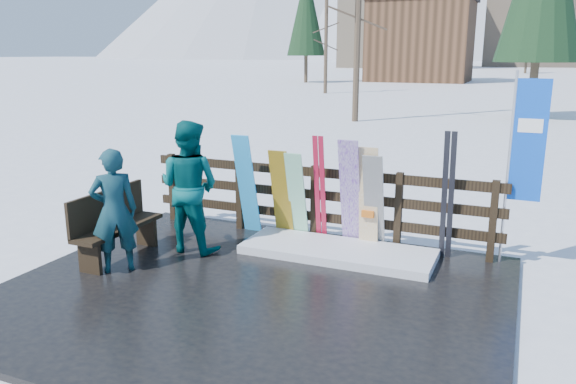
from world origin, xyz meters
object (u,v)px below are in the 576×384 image
at_px(bench, 114,223).
at_px(person_front, 114,211).
at_px(snowboard_0, 247,185).
at_px(snowboard_3, 350,194).
at_px(snowboard_4, 374,203).
at_px(rental_flag, 524,148).
at_px(snowboard_1, 297,197).
at_px(snowboard_2, 282,194).
at_px(person_back, 189,187).
at_px(snowboard_5, 368,199).

distance_m(bench, person_front, 0.58).
distance_m(snowboard_0, person_front, 2.24).
xyz_separation_m(snowboard_0, snowboard_3, (1.69, 0.00, 0.01)).
xyz_separation_m(snowboard_4, rental_flag, (1.91, 0.27, 0.89)).
distance_m(snowboard_1, person_front, 2.69).
height_order(bench, person_front, person_front).
bearing_deg(bench, snowboard_4, 27.44).
bearing_deg(snowboard_0, person_front, -113.06).
bearing_deg(bench, snowboard_2, 43.04).
bearing_deg(person_back, snowboard_4, -157.88).
xyz_separation_m(snowboard_0, rental_flag, (3.95, 0.27, 0.80)).
distance_m(person_front, person_back, 1.18).
distance_m(snowboard_2, snowboard_4, 1.44).
height_order(rental_flag, person_front, rental_flag).
distance_m(snowboard_0, snowboard_5, 1.96).
xyz_separation_m(snowboard_1, snowboard_3, (0.84, 0.00, 0.12)).
xyz_separation_m(snowboard_2, snowboard_4, (1.44, 0.00, 0.01)).
relative_size(snowboard_4, person_back, 0.78).
bearing_deg(snowboard_3, rental_flag, 6.81).
height_order(bench, snowboard_4, snowboard_4).
xyz_separation_m(snowboard_4, snowboard_5, (-0.08, 0.00, 0.05)).
height_order(rental_flag, person_back, rental_flag).
bearing_deg(person_back, snowboard_0, -112.68).
height_order(bench, snowboard_5, snowboard_5).
distance_m(bench, rental_flag, 5.63).
bearing_deg(snowboard_5, snowboard_2, -180.00).
bearing_deg(person_back, bench, 42.13).
bearing_deg(rental_flag, snowboard_4, -171.94).
xyz_separation_m(bench, snowboard_4, (3.25, 1.69, 0.20)).
relative_size(snowboard_2, snowboard_5, 0.93).
height_order(snowboard_0, person_front, person_front).
bearing_deg(rental_flag, snowboard_3, -173.19).
distance_m(bench, snowboard_3, 3.37).
distance_m(snowboard_2, rental_flag, 3.48).
height_order(snowboard_3, snowboard_4, snowboard_3).
relative_size(snowboard_1, snowboard_4, 0.97).
bearing_deg(snowboard_5, snowboard_0, -180.00).
distance_m(snowboard_1, snowboard_2, 0.25).
relative_size(bench, snowboard_4, 1.01).
distance_m(snowboard_1, snowboard_3, 0.85).
height_order(snowboard_4, person_back, person_back).
bearing_deg(bench, snowboard_3, 30.23).
height_order(snowboard_4, snowboard_5, snowboard_5).
bearing_deg(snowboard_4, rental_flag, 8.06).
distance_m(snowboard_2, snowboard_3, 1.10).
distance_m(snowboard_0, person_back, 1.08).
bearing_deg(snowboard_2, snowboard_0, 180.00).
xyz_separation_m(snowboard_5, rental_flag, (1.99, 0.27, 0.84)).
bearing_deg(snowboard_2, snowboard_3, 0.00).
xyz_separation_m(snowboard_4, person_front, (-2.92, -2.06, 0.10)).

